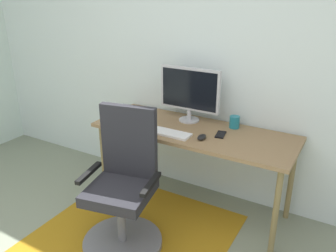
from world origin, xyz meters
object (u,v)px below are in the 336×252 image
computer_mouse (202,137)px  cell_phone (221,135)px  coffee_cup (234,122)px  monitor (190,91)px  keyboard (165,132)px  desk (193,138)px  office_chair (123,197)px

computer_mouse → cell_phone: 0.18m
coffee_cup → monitor: bearing=-174.4°
keyboard → desk: bearing=46.6°
desk → cell_phone: bearing=1.6°
keyboard → cell_phone: size_ratio=3.07×
coffee_cup → cell_phone: coffee_cup is taller
office_chair → coffee_cup: bearing=48.6°
desk → keyboard: 0.26m
computer_mouse → desk: bearing=134.6°
office_chair → keyboard: bearing=70.9°
keyboard → office_chair: (-0.07, -0.49, -0.36)m
desk → computer_mouse: 0.21m
computer_mouse → office_chair: (-0.37, -0.53, -0.36)m
cell_phone → monitor: bearing=145.6°
desk → monitor: size_ratio=3.06×
cell_phone → office_chair: 0.90m
monitor → cell_phone: monitor is taller
desk → monitor: bearing=127.2°
keyboard → coffee_cup: coffee_cup is taller
monitor → computer_mouse: bearing=-49.3°
desk → keyboard: keyboard is taller
monitor → office_chair: bearing=-97.2°
computer_mouse → office_chair: 0.74m
monitor → office_chair: (-0.11, -0.84, -0.62)m
cell_phone → desk: bearing=171.5°
keyboard → coffee_cup: 0.59m
computer_mouse → cell_phone: bearing=56.1°
monitor → cell_phone: 0.48m
office_chair → monitor: bearing=71.4°
monitor → keyboard: bearing=-96.5°
keyboard → cell_phone: (0.40, 0.19, -0.00)m
computer_mouse → coffee_cup: (0.14, 0.35, 0.03)m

